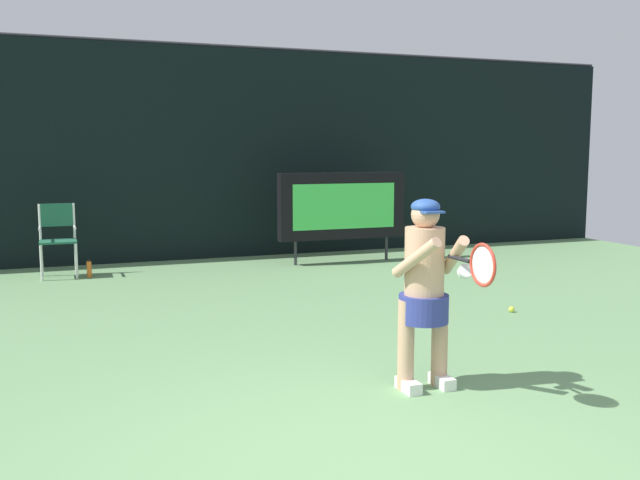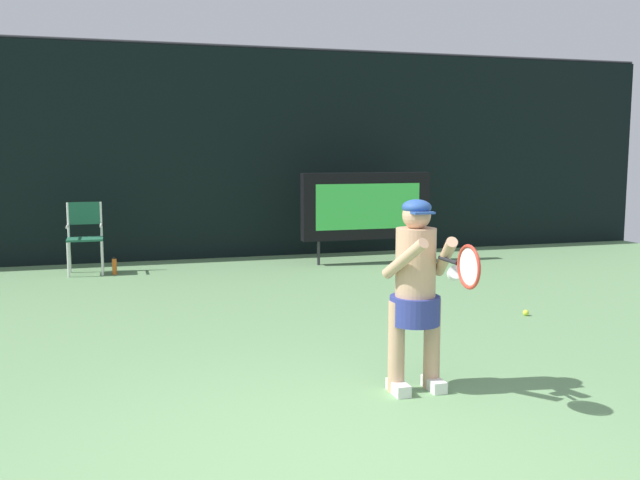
% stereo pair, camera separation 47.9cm
% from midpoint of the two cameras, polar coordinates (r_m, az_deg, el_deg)
% --- Properties ---
extents(backdrop_screen, '(18.00, 0.12, 3.66)m').
position_cam_midpoint_polar(backdrop_screen, '(12.17, -9.88, 6.93)').
color(backdrop_screen, black).
rests_on(backdrop_screen, ground).
extents(scoreboard, '(2.20, 0.21, 1.50)m').
position_cam_midpoint_polar(scoreboard, '(11.65, 4.96, 2.75)').
color(scoreboard, black).
rests_on(scoreboard, ground).
extents(umpire_chair, '(0.52, 0.44, 1.08)m').
position_cam_midpoint_polar(umpire_chair, '(11.12, -17.40, 0.53)').
color(umpire_chair, white).
rests_on(umpire_chair, ground).
extents(water_bottle, '(0.07, 0.07, 0.27)m').
position_cam_midpoint_polar(water_bottle, '(10.97, -15.17, -2.09)').
color(water_bottle, orange).
rests_on(water_bottle, ground).
extents(tennis_player, '(0.53, 0.60, 1.49)m').
position_cam_midpoint_polar(tennis_player, '(5.48, 10.30, -3.81)').
color(tennis_player, white).
rests_on(tennis_player, ground).
extents(tennis_racket, '(0.03, 0.60, 0.31)m').
position_cam_midpoint_polar(tennis_racket, '(5.01, 14.56, -2.11)').
color(tennis_racket, black).
extents(tennis_ball_loose, '(0.07, 0.07, 0.07)m').
position_cam_midpoint_polar(tennis_ball_loose, '(8.39, 17.97, -5.66)').
color(tennis_ball_loose, '#CCDB3D').
rests_on(tennis_ball_loose, ground).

